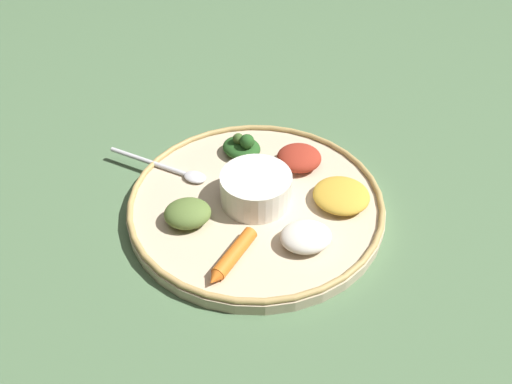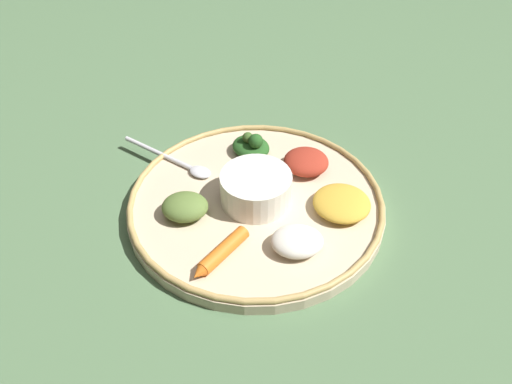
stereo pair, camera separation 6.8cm
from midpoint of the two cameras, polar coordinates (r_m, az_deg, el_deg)
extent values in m
plane|color=#4C6B47|center=(0.70, -2.77, -2.03)|extent=(2.40, 2.40, 0.00)
cylinder|color=#C6B293|center=(0.70, -2.80, -1.55)|extent=(0.35, 0.35, 0.02)
torus|color=tan|center=(0.69, -2.83, -0.87)|extent=(0.34, 0.34, 0.01)
cylinder|color=silver|center=(0.68, -2.88, 0.28)|extent=(0.10, 0.10, 0.04)
cylinder|color=#99471E|center=(0.66, -2.93, 1.47)|extent=(0.08, 0.08, 0.01)
ellipsoid|color=silver|center=(0.73, -9.50, 1.55)|extent=(0.04, 0.04, 0.01)
cylinder|color=silver|center=(0.77, -14.53, 3.23)|extent=(0.07, 0.12, 0.01)
ellipsoid|color=#23511E|center=(0.76, -4.18, 4.84)|extent=(0.08, 0.08, 0.02)
sphere|color=#385623|center=(0.75, -4.59, 5.86)|extent=(0.02, 0.02, 0.02)
sphere|color=#23511E|center=(0.74, -3.63, 5.56)|extent=(0.02, 0.02, 0.02)
cylinder|color=orange|center=(0.61, -5.56, -6.92)|extent=(0.07, 0.06, 0.02)
cone|color=orange|center=(0.59, -8.05, -9.77)|extent=(0.02, 0.02, 0.02)
ellipsoid|color=silver|center=(0.62, 2.49, -5.17)|extent=(0.06, 0.07, 0.03)
ellipsoid|color=maroon|center=(0.74, 2.21, 3.73)|extent=(0.07, 0.07, 0.03)
ellipsoid|color=gold|center=(0.68, 6.72, -0.49)|extent=(0.09, 0.09, 0.02)
ellipsoid|color=#567033|center=(0.66, -10.58, -2.49)|extent=(0.06, 0.06, 0.03)
camera|label=1|loc=(0.03, -92.87, -2.57)|focal=35.82mm
camera|label=2|loc=(0.03, 87.13, 2.57)|focal=35.82mm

